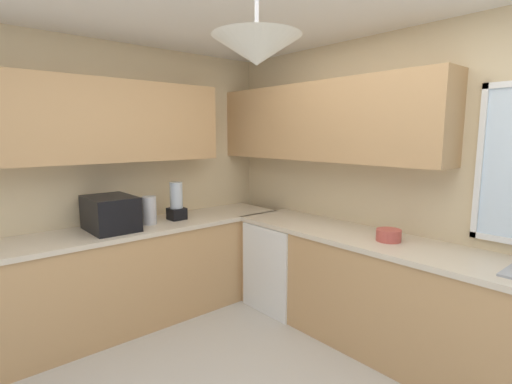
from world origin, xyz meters
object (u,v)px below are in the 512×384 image
Objects in this scene: bowl at (389,235)px; blender_appliance at (176,203)px; dishwasher at (286,264)px; microwave at (110,213)px; kettle at (149,210)px.

bowl is 0.52× the size of blender_appliance.
bowl is at bearing 1.60° from dishwasher.
bowl is at bearing 40.58° from microwave.
kettle reaches higher than dishwasher.
dishwasher is 1.23m from blender_appliance.
kettle is at bearing -86.02° from blender_appliance.
microwave is 0.63m from blender_appliance.
blender_appliance is (-0.66, -0.82, 0.62)m from dishwasher.
dishwasher is 1.71m from microwave.
microwave is 2.57× the size of bowl.
microwave is at bearing -90.00° from blender_appliance.
blender_appliance is (-1.73, -0.85, 0.12)m from bowl.
microwave is 1.33× the size of blender_appliance.
dishwasher is 1.19m from bowl.
dishwasher is 4.48× the size of bowl.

